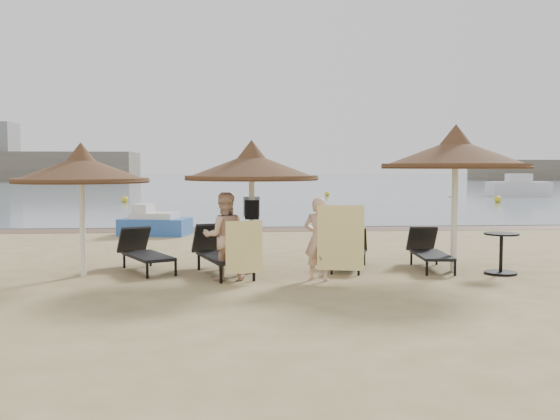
% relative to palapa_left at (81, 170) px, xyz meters
% --- Properties ---
extents(ground, '(160.00, 160.00, 0.00)m').
position_rel_palapa_left_xyz_m(ground, '(3.84, -1.07, -1.97)').
color(ground, tan).
rests_on(ground, ground).
extents(sea, '(200.00, 140.00, 0.03)m').
position_rel_palapa_left_xyz_m(sea, '(3.84, 78.93, -1.96)').
color(sea, slate).
rests_on(sea, ground).
extents(wet_sand_strip, '(200.00, 1.60, 0.01)m').
position_rel_palapa_left_xyz_m(wet_sand_strip, '(3.84, 8.33, -1.97)').
color(wet_sand_strip, brown).
rests_on(wet_sand_strip, ground).
extents(far_shore, '(150.00, 54.80, 12.00)m').
position_rel_palapa_left_xyz_m(far_shore, '(-21.26, 76.76, 0.94)').
color(far_shore, '#776B57').
rests_on(far_shore, ground).
extents(palapa_left, '(2.50, 2.50, 2.48)m').
position_rel_palapa_left_xyz_m(palapa_left, '(0.00, 0.00, 0.00)').
color(palapa_left, white).
rests_on(palapa_left, ground).
extents(palapa_center, '(2.56, 2.56, 2.54)m').
position_rel_palapa_left_xyz_m(palapa_center, '(3.13, 0.10, 0.05)').
color(palapa_center, white).
rests_on(palapa_center, ground).
extents(palapa_right, '(2.87, 2.87, 2.85)m').
position_rel_palapa_left_xyz_m(palapa_right, '(7.05, 0.05, 0.29)').
color(palapa_right, white).
rests_on(palapa_right, ground).
extents(lounger_far_left, '(1.36, 1.89, 0.81)m').
position_rel_palapa_left_xyz_m(lounger_far_left, '(1.02, 0.63, -1.61)').
color(lounger_far_left, black).
rests_on(lounger_far_left, ground).
extents(lounger_near_left, '(1.25, 2.12, 0.90)m').
position_rel_palapa_left_xyz_m(lounger_near_left, '(2.52, 0.20, -1.57)').
color(lounger_near_left, black).
rests_on(lounger_near_left, ground).
extents(lounger_near_right, '(1.01, 1.77, 0.75)m').
position_rel_palapa_left_xyz_m(lounger_near_right, '(5.13, 0.63, -1.63)').
color(lounger_near_right, black).
rests_on(lounger_near_right, ground).
extents(lounger_far_right, '(0.69, 1.78, 0.78)m').
position_rel_palapa_left_xyz_m(lounger_far_right, '(6.69, 0.48, -1.62)').
color(lounger_far_right, black).
rests_on(lounger_far_right, ground).
extents(side_table, '(0.64, 0.64, 0.78)m').
position_rel_palapa_left_xyz_m(side_table, '(7.83, -0.34, -1.61)').
color(side_table, black).
rests_on(side_table, ground).
extents(person_left, '(0.89, 0.63, 1.83)m').
position_rel_palapa_left_xyz_m(person_left, '(2.62, -0.59, -1.06)').
color(person_left, '#DEAF8E').
rests_on(person_left, ground).
extents(person_right, '(0.94, 0.82, 1.73)m').
position_rel_palapa_left_xyz_m(person_right, '(4.30, -0.75, -1.11)').
color(person_right, '#DEAF8E').
rests_on(person_right, ground).
extents(towel_left, '(0.65, 0.16, 0.92)m').
position_rel_palapa_left_xyz_m(towel_left, '(2.97, -0.94, -1.34)').
color(towel_left, yellow).
rests_on(towel_left, ground).
extents(towel_right, '(0.81, 0.17, 1.14)m').
position_rel_palapa_left_xyz_m(towel_right, '(4.65, -1.00, -1.18)').
color(towel_right, yellow).
rests_on(towel_right, ground).
extents(bag_patterned, '(0.31, 0.14, 0.38)m').
position_rel_palapa_left_xyz_m(bag_patterned, '(3.13, 0.28, -0.71)').
color(bag_patterned, silver).
rests_on(bag_patterned, ground).
extents(bag_dark, '(0.27, 0.15, 0.36)m').
position_rel_palapa_left_xyz_m(bag_dark, '(3.13, -0.06, -0.75)').
color(bag_dark, black).
rests_on(bag_dark, ground).
extents(pedal_boat, '(2.18, 1.57, 0.92)m').
position_rel_palapa_left_xyz_m(pedal_boat, '(0.42, 6.99, -1.63)').
color(pedal_boat, '#2A5AAF').
rests_on(pedal_boat, ground).
extents(buoy_left, '(0.38, 0.38, 0.38)m').
position_rel_palapa_left_xyz_m(buoy_left, '(-3.35, 23.61, -1.78)').
color(buoy_left, yellow).
rests_on(buoy_left, ground).
extents(buoy_mid, '(0.34, 0.34, 0.34)m').
position_rel_palapa_left_xyz_m(buoy_mid, '(9.07, 30.36, -1.80)').
color(buoy_mid, yellow).
rests_on(buoy_mid, ground).
extents(buoy_right, '(0.40, 0.40, 0.40)m').
position_rel_palapa_left_xyz_m(buoy_right, '(17.41, 21.96, -1.77)').
color(buoy_right, yellow).
rests_on(buoy_right, ground).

